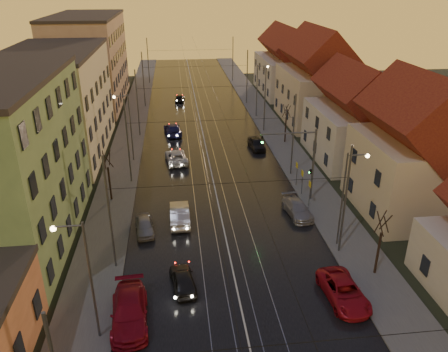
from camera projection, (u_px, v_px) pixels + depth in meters
name	position (u px, v px, depth m)	size (l,w,h in m)	color
ground	(250.00, 350.00, 25.31)	(160.00, 160.00, 0.00)	black
road	(202.00, 131.00, 61.48)	(16.00, 120.00, 0.04)	black
sidewalk_left	(130.00, 133.00, 60.42)	(4.00, 120.00, 0.15)	#4C4C4C
sidewalk_right	(272.00, 128.00, 62.50)	(4.00, 120.00, 0.15)	#4C4C4C
tram_rail_0	(187.00, 131.00, 61.24)	(0.06, 120.00, 0.03)	gray
tram_rail_1	(197.00, 131.00, 61.39)	(0.06, 120.00, 0.03)	gray
tram_rail_2	(208.00, 131.00, 61.55)	(0.06, 120.00, 0.03)	gray
tram_rail_3	(218.00, 130.00, 61.70)	(0.06, 120.00, 0.03)	gray
apartment_left_2	(58.00, 105.00, 51.76)	(10.00, 20.00, 12.00)	beige
apartment_left_3	(90.00, 61.00, 73.05)	(10.00, 24.00, 14.00)	#9D7B65
house_right_1	(413.00, 155.00, 38.39)	(8.67, 10.20, 10.80)	#C1B495
house_right_2	(355.00, 121.00, 50.49)	(9.18, 12.24, 9.20)	#B8B4AA
house_right_3	(316.00, 83.00, 63.58)	(9.18, 14.28, 11.50)	#C1B495
house_right_4	(286.00, 66.00, 80.17)	(9.18, 16.32, 10.00)	#B8B4AA
catenary_pole_l_1	(110.00, 215.00, 30.69)	(0.16, 0.16, 9.00)	#595B60
catenary_pole_r_1	(345.00, 202.00, 32.48)	(0.16, 0.16, 9.00)	#595B60
catenary_pole_l_2	(128.00, 142.00, 44.26)	(0.16, 0.16, 9.00)	#595B60
catenary_pole_r_2	(293.00, 136.00, 46.05)	(0.16, 0.16, 9.00)	#595B60
catenary_pole_l_3	(137.00, 104.00, 57.83)	(0.16, 0.16, 9.00)	#595B60
catenary_pole_r_3	(265.00, 100.00, 59.62)	(0.16, 0.16, 9.00)	#595B60
catenary_pole_l_4	(143.00, 80.00, 71.40)	(0.16, 0.16, 9.00)	#595B60
catenary_pole_r_4	(247.00, 77.00, 73.19)	(0.16, 0.16, 9.00)	#595B60
catenary_pole_l_5	(148.00, 61.00, 87.68)	(0.16, 0.16, 9.00)	#595B60
catenary_pole_r_5	(233.00, 59.00, 89.47)	(0.16, 0.16, 9.00)	#595B60
street_lamp_0	(84.00, 271.00, 24.15)	(1.75, 0.32, 8.00)	#595B60
street_lamp_1	(347.00, 191.00, 33.28)	(1.75, 0.32, 8.00)	#595B60
street_lamp_2	(127.00, 121.00, 49.47)	(1.75, 0.32, 8.00)	#595B60
street_lamp_3	(259.00, 86.00, 65.85)	(1.75, 0.32, 8.00)	#595B60
traffic_light_mast	(304.00, 156.00, 40.52)	(5.30, 0.32, 7.20)	#595B60
bare_tree_0	(109.00, 177.00, 41.31)	(1.09, 1.09, 5.11)	black
bare_tree_1	(379.00, 245.00, 30.77)	(1.09, 1.09, 5.11)	black
bare_tree_2	(286.00, 125.00, 56.12)	(1.09, 1.09, 5.11)	black
driving_car_0	(183.00, 279.00, 30.20)	(1.55, 3.84, 1.31)	black
driving_car_1	(180.00, 214.00, 38.31)	(1.67, 4.79, 1.58)	#ACACB1
driving_car_2	(176.00, 157.00, 50.81)	(2.28, 4.95, 1.37)	#B5B5B5
driving_car_3	(173.00, 129.00, 59.97)	(2.09, 5.15, 1.49)	#1A1C50
driving_car_4	(180.00, 98.00, 76.08)	(1.48, 3.67, 1.25)	black
parked_left_2	(129.00, 311.00, 27.12)	(2.22, 5.46, 1.58)	maroon
parked_left_3	(145.00, 226.00, 36.82)	(1.48, 3.67, 1.25)	#939398
parked_right_0	(344.00, 291.00, 29.01)	(2.29, 4.97, 1.38)	#A6101E
parked_right_1	(297.00, 208.00, 39.51)	(1.83, 4.51, 1.31)	gray
parked_right_2	(256.00, 144.00, 54.85)	(1.65, 4.09, 1.39)	black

